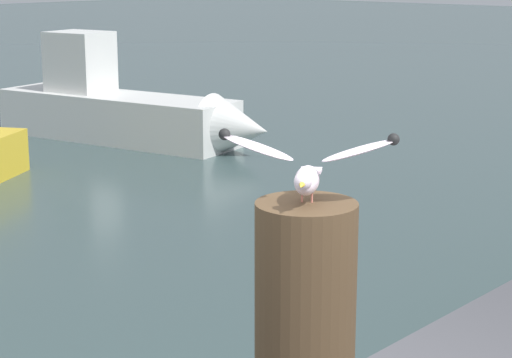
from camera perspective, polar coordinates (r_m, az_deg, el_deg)
The scene contains 3 objects.
mooring_post at distance 3.53m, azimuth 3.06°, elevation -10.51°, with size 0.38×0.38×1.14m, color #4C3823.
seagull at distance 3.31m, azimuth 3.21°, elevation 0.70°, with size 0.44×0.60×0.27m.
boat_white at distance 16.33m, azimuth -7.71°, elevation 4.23°, with size 2.12×5.60×2.00m.
Camera 1 is at (-2.73, -2.52, 3.12)m, focal length 64.01 mm.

